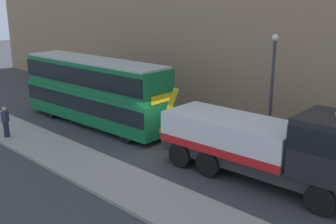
# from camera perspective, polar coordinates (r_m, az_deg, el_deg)

# --- Properties ---
(ground_plane) EXTENTS (120.00, 120.00, 0.00)m
(ground_plane) POSITION_cam_1_polar(r_m,az_deg,el_deg) (21.25, -0.29, -5.29)
(ground_plane) COLOR #38383D
(near_kerb) EXTENTS (60.00, 2.80, 0.15)m
(near_kerb) POSITION_cam_1_polar(r_m,az_deg,el_deg) (18.67, -9.40, -8.36)
(near_kerb) COLOR gray
(near_kerb) RESTS_ON ground_plane
(recovery_tow_truck) EXTENTS (10.19, 3.02, 3.67)m
(recovery_tow_truck) POSITION_cam_1_polar(r_m,az_deg,el_deg) (17.55, 13.71, -4.28)
(recovery_tow_truck) COLOR #2D2D2D
(recovery_tow_truck) RESTS_ON ground_plane
(double_decker_bus) EXTENTS (11.13, 3.02, 4.06)m
(double_decker_bus) POSITION_cam_1_polar(r_m,az_deg,el_deg) (25.27, -10.24, 3.17)
(double_decker_bus) COLOR #146B38
(double_decker_bus) RESTS_ON ground_plane
(pedestrian_onlooker) EXTENTS (0.44, 0.48, 1.71)m
(pedestrian_onlooker) POSITION_cam_1_polar(r_m,az_deg,el_deg) (24.18, -21.76, -1.35)
(pedestrian_onlooker) COLOR #232333
(pedestrian_onlooker) RESTS_ON near_kerb
(street_lamp) EXTENTS (0.36, 0.36, 5.83)m
(street_lamp) POSITION_cam_1_polar(r_m,az_deg,el_deg) (22.09, 14.39, 4.40)
(street_lamp) COLOR #38383D
(street_lamp) RESTS_ON ground_plane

